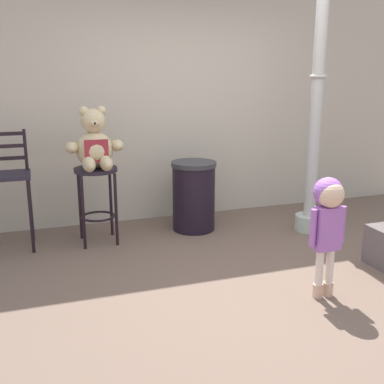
# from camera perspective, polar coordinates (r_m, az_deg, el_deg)

# --- Properties ---
(ground_plane) EXTENTS (24.00, 24.00, 0.00)m
(ground_plane) POSITION_cam_1_polar(r_m,az_deg,el_deg) (4.07, 7.00, -10.86)
(ground_plane) COLOR brown
(building_wall) EXTENTS (6.38, 0.30, 3.07)m
(building_wall) POSITION_cam_1_polar(r_m,az_deg,el_deg) (5.71, -2.16, 12.48)
(building_wall) COLOR #B4AA97
(building_wall) RESTS_ON ground_plane
(bar_stool_with_teddy) EXTENTS (0.44, 0.44, 0.79)m
(bar_stool_with_teddy) POSITION_cam_1_polar(r_m,az_deg,el_deg) (4.87, -11.57, 0.42)
(bar_stool_with_teddy) COLOR black
(bar_stool_with_teddy) RESTS_ON ground_plane
(teddy_bear) EXTENTS (0.57, 0.52, 0.62)m
(teddy_bear) POSITION_cam_1_polar(r_m,az_deg,el_deg) (4.75, -11.80, 5.58)
(teddy_bear) COLOR tan
(teddy_bear) RESTS_ON bar_stool_with_teddy
(child_walking) EXTENTS (0.31, 0.24, 0.97)m
(child_walking) POSITION_cam_1_polar(r_m,az_deg,el_deg) (3.70, 16.30, -2.33)
(child_walking) COLOR #D4A98F
(child_walking) RESTS_ON ground_plane
(trash_bin) EXTENTS (0.50, 0.50, 0.78)m
(trash_bin) POSITION_cam_1_polar(r_m,az_deg,el_deg) (5.20, 0.19, -0.46)
(trash_bin) COLOR black
(trash_bin) RESTS_ON ground_plane
(lamppost) EXTENTS (0.30, 0.30, 2.92)m
(lamppost) POSITION_cam_1_polar(r_m,az_deg,el_deg) (5.18, 14.78, 7.69)
(lamppost) COLOR #A4AEA3
(lamppost) RESTS_ON ground_plane
(bar_chair_empty) EXTENTS (0.41, 0.41, 1.18)m
(bar_chair_empty) POSITION_cam_1_polar(r_m,az_deg,el_deg) (4.92, -21.43, 1.15)
(bar_chair_empty) COLOR black
(bar_chair_empty) RESTS_ON ground_plane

